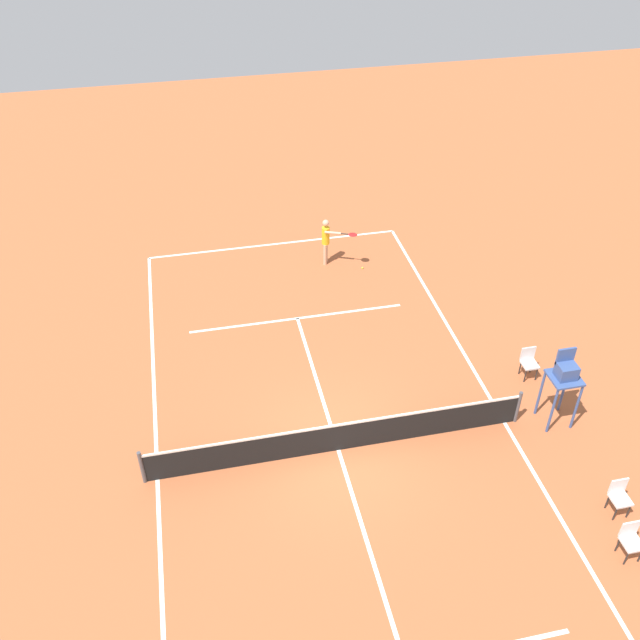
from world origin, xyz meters
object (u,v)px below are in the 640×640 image
at_px(tennis_ball, 362,268).
at_px(courtside_chair_far, 631,539).
at_px(courtside_chair_mid, 529,361).
at_px(player_serving, 327,238).
at_px(courtside_chair_near, 619,496).
at_px(umpire_chair, 564,376).

relative_size(tennis_ball, courtside_chair_far, 0.07).
bearing_deg(courtside_chair_mid, tennis_ball, -63.54).
bearing_deg(courtside_chair_mid, player_serving, -58.33).
bearing_deg(courtside_chair_near, courtside_chair_mid, -90.57).
distance_m(courtside_chair_near, courtside_chair_mid, 4.93).
relative_size(courtside_chair_near, courtside_chair_far, 1.00).
bearing_deg(tennis_ball, courtside_chair_far, 102.57).
height_order(courtside_chair_mid, courtside_chair_far, same).
bearing_deg(courtside_chair_near, courtside_chair_far, 70.58).
xyz_separation_m(umpire_chair, courtside_chair_mid, (-0.09, -1.85, -1.07)).
bearing_deg(umpire_chair, courtside_chair_near, 90.84).
distance_m(player_serving, umpire_chair, 10.03).
height_order(umpire_chair, courtside_chair_near, umpire_chair).
bearing_deg(player_serving, courtside_chair_mid, 54.34).
height_order(player_serving, courtside_chair_near, player_serving).
height_order(umpire_chair, courtside_chair_mid, umpire_chair).
bearing_deg(umpire_chair, player_serving, -64.35).
bearing_deg(courtside_chair_near, player_serving, -70.11).
height_order(courtside_chair_near, courtside_chair_far, same).
height_order(tennis_ball, courtside_chair_far, courtside_chair_far).
relative_size(tennis_ball, umpire_chair, 0.03).
xyz_separation_m(tennis_ball, courtside_chair_mid, (-3.26, 6.54, 0.50)).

